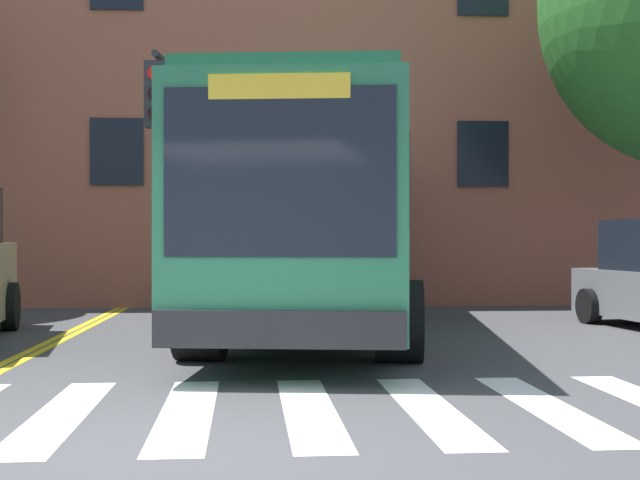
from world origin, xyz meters
name	(u,v)px	position (x,y,z in m)	size (l,w,h in m)	color
ground_plane	(152,452)	(0.00, 0.00, 0.00)	(120.00, 120.00, 0.00)	#424244
crosswalk	(249,411)	(0.63, 1.36, 0.00)	(7.68, 3.31, 0.01)	white
lane_line_yellow_inner	(137,299)	(-2.26, 15.36, 0.00)	(0.12, 36.00, 0.01)	gold
lane_line_yellow_outer	(144,299)	(-2.10, 15.36, 0.00)	(0.12, 36.00, 0.01)	gold
city_bus	(319,216)	(1.62, 7.72, 1.80)	(3.88, 11.22, 3.27)	#28704C
car_black_behind_bus	(339,253)	(2.77, 17.52, 1.06)	(2.36, 5.22, 2.24)	black
traffic_light_overhead	(175,140)	(-0.71, 8.75, 3.08)	(0.53, 2.66, 4.63)	#28282D
building_facade	(143,38)	(-2.30, 16.74, 6.54)	(38.73, 8.25, 13.07)	#9E5642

